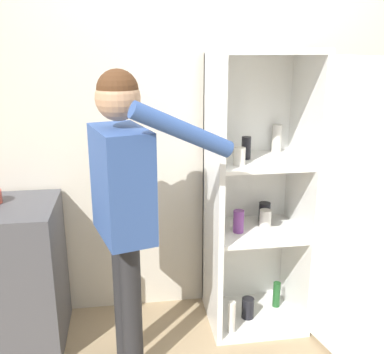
% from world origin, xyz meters
% --- Properties ---
extents(wall_back, '(7.00, 0.06, 2.55)m').
position_xyz_m(wall_back, '(0.00, 0.98, 1.27)').
color(wall_back, beige).
rests_on(wall_back, ground_plane).
extents(refrigerator, '(0.80, 1.17, 1.84)m').
position_xyz_m(refrigerator, '(0.34, 0.56, 0.91)').
color(refrigerator, white).
rests_on(refrigerator, ground_plane).
extents(person, '(0.77, 0.57, 1.74)m').
position_xyz_m(person, '(-0.62, 0.31, 1.11)').
color(person, '#262628').
rests_on(person, ground_plane).
extents(counter, '(0.58, 0.58, 0.93)m').
position_xyz_m(counter, '(-1.32, 0.64, 0.47)').
color(counter, '#4C4C51').
rests_on(counter, ground_plane).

